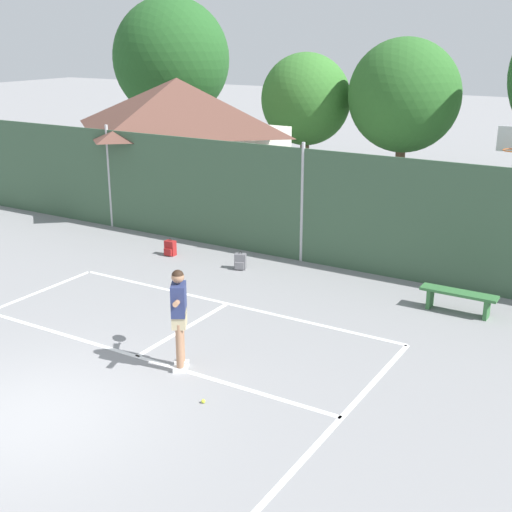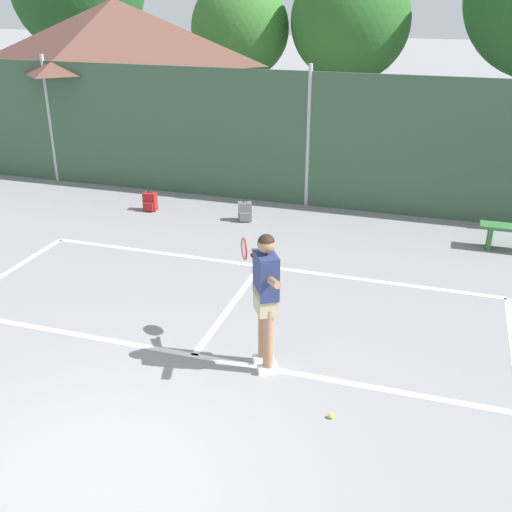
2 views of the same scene
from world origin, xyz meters
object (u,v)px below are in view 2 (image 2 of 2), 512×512
Objects in this scene: tennis_player at (265,290)px; backpack_red at (150,202)px; backpack_grey at (245,212)px; tennis_ball at (331,416)px.

backpack_red is (-4.17, 5.08, -0.92)m from tennis_player.
tennis_ball is at bearing -62.89° from backpack_grey.
backpack_grey is at bearing 117.11° from tennis_ball.
tennis_ball is (1.03, -0.78, -1.08)m from tennis_player.
tennis_player is 5.54m from backpack_grey.
backpack_red is 2.20m from backpack_grey.
tennis_player is at bearing 142.93° from tennis_ball.
backpack_grey is (-1.98, 5.09, -0.92)m from tennis_player.
tennis_player is 4.01× the size of backpack_red.
backpack_red is at bearing 129.41° from tennis_player.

